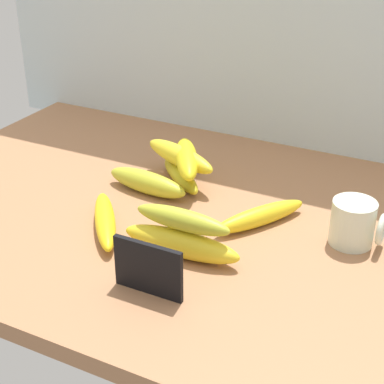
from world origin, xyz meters
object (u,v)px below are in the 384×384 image
coffee_mug (354,223)px  banana_3 (260,216)px  banana_6 (182,220)px  chalkboard_sign (148,270)px  banana_5 (180,156)px  banana_2 (181,176)px  banana_0 (147,182)px  banana_7 (187,159)px  banana_4 (105,220)px  banana_1 (181,244)px

coffee_mug → banana_3: bearing=-175.1°
coffee_mug → banana_6: bearing=-147.4°
banana_6 → chalkboard_sign: bearing=-87.7°
banana_5 → banana_2: bearing=-56.2°
banana_0 → banana_5: size_ratio=0.95×
coffee_mug → banana_2: coffee_mug is taller
banana_2 → banana_7: size_ratio=0.88×
chalkboard_sign → banana_6: bearing=92.3°
banana_0 → banana_3: (23.70, -1.60, -0.44)cm
chalkboard_sign → banana_5: (-12.90, 34.23, 1.56)cm
chalkboard_sign → coffee_mug: bearing=48.9°
banana_3 → banana_4: bearing=-150.0°
banana_0 → banana_2: 7.43cm
banana_0 → banana_6: banana_6 is taller
chalkboard_sign → banana_6: 11.76cm
coffee_mug → banana_5: 37.04cm
banana_6 → banana_2: bearing=118.5°
banana_1 → banana_3: 16.67cm
banana_0 → banana_2: bearing=57.8°
banana_1 → banana_5: 26.91cm
banana_1 → banana_2: size_ratio=1.28×
banana_2 → banana_1: bearing=-62.2°
banana_3 → banana_0: bearing=176.1°
banana_1 → banana_3: bearing=62.0°
coffee_mug → banana_4: coffee_mug is taller
banana_1 → banana_7: 25.46cm
chalkboard_sign → banana_2: bearing=110.2°
banana_7 → banana_1: bearing=-64.9°
coffee_mug → banana_7: (-34.38, 6.77, 1.71)cm
chalkboard_sign → banana_7: size_ratio=0.61×
banana_0 → banana_7: (5.16, 6.54, 3.38)cm
banana_3 → banana_4: size_ratio=0.98×
banana_2 → banana_7: (1.21, 0.26, 3.82)cm
coffee_mug → banana_0: (-39.55, 0.23, -1.67)cm
banana_4 → banana_7: banana_7 is taller
banana_3 → banana_7: (-18.54, 8.14, 3.82)cm
banana_0 → banana_1: size_ratio=0.86×
chalkboard_sign → banana_2: (-12.25, 33.25, -2.14)cm
banana_7 → coffee_mug: bearing=-11.1°
coffee_mug → banana_2: (-35.59, 6.51, -2.11)cm
banana_3 → banana_1: bearing=-118.0°
coffee_mug → banana_3: (-15.84, -1.37, -2.11)cm
banana_2 → banana_4: (-3.48, -21.31, 0.03)cm
banana_3 → banana_7: size_ratio=1.05×
banana_5 → banana_6: banana_6 is taller
banana_1 → banana_3: (7.82, 14.71, -0.48)cm
banana_2 → banana_7: banana_7 is taller
banana_3 → banana_5: bearing=156.5°
banana_2 → coffee_mug: bearing=-10.4°
banana_4 → banana_0: bearing=91.8°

